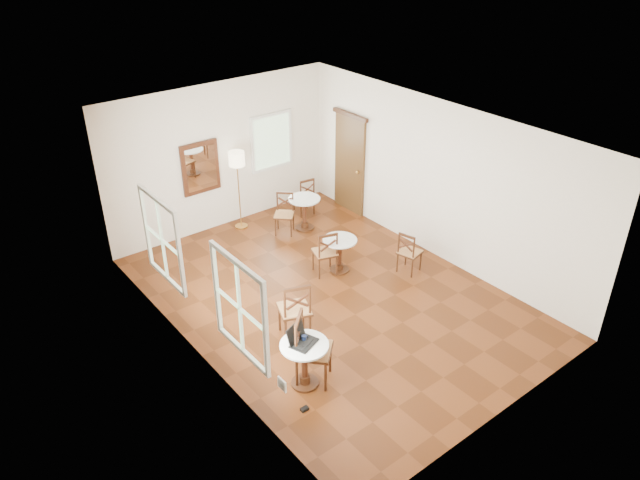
{
  "coord_description": "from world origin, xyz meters",
  "views": [
    {
      "loc": [
        -5.47,
        -6.64,
        6.01
      ],
      "look_at": [
        0.0,
        0.3,
        1.0
      ],
      "focal_mm": 33.95,
      "sensor_mm": 36.0,
      "label": 1
    }
  ],
  "objects_px": {
    "chair_near_a": "(295,310)",
    "floor_lamp": "(237,164)",
    "chair_near_b": "(312,349)",
    "mouse": "(302,347)",
    "chair_back_b": "(284,214)",
    "laptop": "(300,339)",
    "cafe_table_near": "(304,360)",
    "power_adapter": "(304,409)",
    "chair_mid_b": "(409,252)",
    "cafe_table_back": "(304,210)",
    "cafe_table_mid": "(340,251)",
    "chair_mid_a": "(325,252)",
    "navy_mug": "(304,338)",
    "water_glass": "(297,340)",
    "chair_back_a": "(304,196)"
  },
  "relations": [
    {
      "from": "laptop",
      "to": "power_adapter",
      "type": "xyz_separation_m",
      "value": [
        -0.29,
        -0.47,
        -0.76
      ]
    },
    {
      "from": "cafe_table_back",
      "to": "floor_lamp",
      "type": "bearing_deg",
      "value": 138.8
    },
    {
      "from": "chair_mid_a",
      "to": "cafe_table_near",
      "type": "bearing_deg",
      "value": 63.63
    },
    {
      "from": "chair_near_a",
      "to": "chair_near_b",
      "type": "relative_size",
      "value": 0.96
    },
    {
      "from": "chair_near_b",
      "to": "mouse",
      "type": "xyz_separation_m",
      "value": [
        -0.22,
        -0.07,
        0.2
      ]
    },
    {
      "from": "chair_near_b",
      "to": "mouse",
      "type": "height_order",
      "value": "chair_near_b"
    },
    {
      "from": "chair_near_b",
      "to": "chair_mid_a",
      "type": "height_order",
      "value": "chair_near_b"
    },
    {
      "from": "chair_mid_a",
      "to": "chair_mid_b",
      "type": "xyz_separation_m",
      "value": [
        1.24,
        -0.9,
        -0.03
      ]
    },
    {
      "from": "laptop",
      "to": "mouse",
      "type": "distance_m",
      "value": 0.14
    },
    {
      "from": "chair_mid_a",
      "to": "floor_lamp",
      "type": "bearing_deg",
      "value": -66.19
    },
    {
      "from": "cafe_table_near",
      "to": "chair_mid_a",
      "type": "distance_m",
      "value": 2.93
    },
    {
      "from": "cafe_table_mid",
      "to": "chair_back_b",
      "type": "distance_m",
      "value": 1.83
    },
    {
      "from": "chair_near_b",
      "to": "chair_mid_a",
      "type": "xyz_separation_m",
      "value": [
        1.9,
        2.07,
        -0.1
      ]
    },
    {
      "from": "chair_mid_b",
      "to": "floor_lamp",
      "type": "xyz_separation_m",
      "value": [
        -1.49,
        3.39,
        1.0
      ]
    },
    {
      "from": "chair_near_a",
      "to": "chair_back_b",
      "type": "relative_size",
      "value": 1.21
    },
    {
      "from": "water_glass",
      "to": "power_adapter",
      "type": "distance_m",
      "value": 0.92
    },
    {
      "from": "navy_mug",
      "to": "cafe_table_mid",
      "type": "bearing_deg",
      "value": 40.63
    },
    {
      "from": "cafe_table_near",
      "to": "chair_mid_b",
      "type": "relative_size",
      "value": 0.87
    },
    {
      "from": "cafe_table_mid",
      "to": "navy_mug",
      "type": "relative_size",
      "value": 6.2
    },
    {
      "from": "floor_lamp",
      "to": "cafe_table_mid",
      "type": "bearing_deg",
      "value": -78.62
    },
    {
      "from": "chair_back_b",
      "to": "chair_mid_b",
      "type": "bearing_deg",
      "value": -27.03
    },
    {
      "from": "cafe_table_near",
      "to": "chair_back_b",
      "type": "xyz_separation_m",
      "value": [
        2.37,
        3.84,
        -0.02
      ]
    },
    {
      "from": "mouse",
      "to": "laptop",
      "type": "bearing_deg",
      "value": 54.78
    },
    {
      "from": "mouse",
      "to": "water_glass",
      "type": "height_order",
      "value": "water_glass"
    },
    {
      "from": "chair_back_a",
      "to": "laptop",
      "type": "xyz_separation_m",
      "value": [
        -3.23,
        -4.21,
        0.36
      ]
    },
    {
      "from": "chair_back_b",
      "to": "water_glass",
      "type": "bearing_deg",
      "value": -78.96
    },
    {
      "from": "chair_mid_a",
      "to": "chair_back_b",
      "type": "height_order",
      "value": "chair_mid_a"
    },
    {
      "from": "chair_back_b",
      "to": "laptop",
      "type": "bearing_deg",
      "value": -78.39
    },
    {
      "from": "cafe_table_back",
      "to": "mouse",
      "type": "distance_m",
      "value": 4.74
    },
    {
      "from": "chair_near_b",
      "to": "floor_lamp",
      "type": "distance_m",
      "value": 4.93
    },
    {
      "from": "water_glass",
      "to": "power_adapter",
      "type": "xyz_separation_m",
      "value": [
        -0.25,
        -0.48,
        -0.74
      ]
    },
    {
      "from": "cafe_table_back",
      "to": "chair_near_a",
      "type": "height_order",
      "value": "chair_near_a"
    },
    {
      "from": "cafe_table_near",
      "to": "power_adapter",
      "type": "height_order",
      "value": "cafe_table_near"
    },
    {
      "from": "cafe_table_back",
      "to": "mouse",
      "type": "xyz_separation_m",
      "value": [
        -2.87,
        -3.76,
        0.3
      ]
    },
    {
      "from": "chair_near_a",
      "to": "floor_lamp",
      "type": "bearing_deg",
      "value": -88.53
    },
    {
      "from": "chair_mid_a",
      "to": "chair_mid_b",
      "type": "height_order",
      "value": "chair_mid_a"
    },
    {
      "from": "chair_back_b",
      "to": "navy_mug",
      "type": "distance_m",
      "value": 4.44
    },
    {
      "from": "cafe_table_back",
      "to": "laptop",
      "type": "xyz_separation_m",
      "value": [
        -2.81,
        -3.65,
        0.35
      ]
    },
    {
      "from": "cafe_table_near",
      "to": "chair_mid_a",
      "type": "relative_size",
      "value": 0.81
    },
    {
      "from": "cafe_table_back",
      "to": "navy_mug",
      "type": "xyz_separation_m",
      "value": [
        -2.74,
        -3.65,
        0.33
      ]
    },
    {
      "from": "cafe_table_mid",
      "to": "chair_back_a",
      "type": "distance_m",
      "value": 2.44
    },
    {
      "from": "cafe_table_back",
      "to": "mouse",
      "type": "height_order",
      "value": "mouse"
    },
    {
      "from": "chair_near_b",
      "to": "mouse",
      "type": "distance_m",
      "value": 0.3
    },
    {
      "from": "chair_near_a",
      "to": "power_adapter",
      "type": "relative_size",
      "value": 9.32
    },
    {
      "from": "water_glass",
      "to": "laptop",
      "type": "bearing_deg",
      "value": -15.86
    },
    {
      "from": "cafe_table_near",
      "to": "chair_near_a",
      "type": "distance_m",
      "value": 1.1
    },
    {
      "from": "chair_back_a",
      "to": "cafe_table_near",
      "type": "bearing_deg",
      "value": 61.33
    },
    {
      "from": "chair_near_b",
      "to": "water_glass",
      "type": "distance_m",
      "value": 0.31
    },
    {
      "from": "chair_mid_a",
      "to": "laptop",
      "type": "distance_m",
      "value": 2.91
    },
    {
      "from": "chair_near_b",
      "to": "power_adapter",
      "type": "height_order",
      "value": "chair_near_b"
    }
  ]
}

